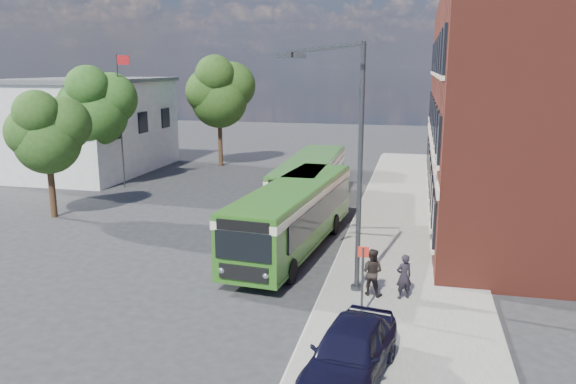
% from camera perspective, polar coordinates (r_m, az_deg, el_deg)
% --- Properties ---
extents(ground, '(120.00, 120.00, 0.00)m').
position_cam_1_polar(ground, '(24.06, -5.01, -7.30)').
color(ground, '#27272A').
rests_on(ground, ground).
extents(pavement, '(6.00, 48.00, 0.15)m').
position_cam_1_polar(pavement, '(30.57, 12.37, -3.05)').
color(pavement, gray).
rests_on(pavement, ground).
extents(kerb_line, '(0.12, 48.00, 0.01)m').
position_cam_1_polar(kerb_line, '(30.75, 6.67, -2.87)').
color(kerb_line, beige).
rests_on(kerb_line, ground).
extents(brick_office, '(12.10, 26.00, 14.20)m').
position_cam_1_polar(brick_office, '(34.20, 25.00, 9.44)').
color(brick_office, maroon).
rests_on(brick_office, ground).
extents(white_building, '(9.40, 13.40, 7.30)m').
position_cam_1_polar(white_building, '(47.01, -19.46, 6.39)').
color(white_building, beige).
rests_on(white_building, ground).
extents(flagpole, '(0.95, 0.10, 9.00)m').
position_cam_1_polar(flagpole, '(39.77, -16.62, 7.43)').
color(flagpole, '#333538').
rests_on(flagpole, ground).
extents(street_lamp, '(2.96, 2.38, 9.00)m').
position_cam_1_polar(street_lamp, '(19.90, 6.29, 2.75)').
color(street_lamp, '#333538').
rests_on(street_lamp, ground).
extents(bus_stop_sign, '(0.35, 0.08, 2.52)m').
position_cam_1_polar(bus_stop_sign, '(18.58, 7.58, -8.52)').
color(bus_stop_sign, '#333538').
rests_on(bus_stop_sign, ground).
extents(bus_front, '(3.67, 11.89, 3.02)m').
position_cam_1_polar(bus_front, '(25.26, 0.56, -1.92)').
color(bus_front, '#2B611A').
rests_on(bus_front, ground).
extents(bus_rear, '(2.74, 11.87, 3.02)m').
position_cam_1_polar(bus_rear, '(32.47, 2.29, 1.35)').
color(bus_rear, '#336523').
rests_on(bus_rear, ground).
extents(parked_car, '(2.55, 4.77, 1.54)m').
position_cam_1_polar(parked_car, '(15.28, 6.33, -15.80)').
color(parked_car, black).
rests_on(parked_car, pavement).
extents(pedestrian_a, '(0.71, 0.63, 1.63)m').
position_cam_1_polar(pedestrian_a, '(20.35, 11.69, -8.41)').
color(pedestrian_a, black).
rests_on(pedestrian_a, pavement).
extents(pedestrian_b, '(0.98, 0.85, 1.73)m').
position_cam_1_polar(pedestrian_b, '(20.44, 8.51, -8.04)').
color(pedestrian_b, black).
rests_on(pedestrian_b, pavement).
extents(tree_left, '(4.16, 3.95, 7.02)m').
position_cam_1_polar(tree_left, '(32.97, -23.29, 5.65)').
color(tree_left, '#342113').
rests_on(tree_left, ground).
extents(tree_mid, '(4.91, 4.67, 8.30)m').
position_cam_1_polar(tree_mid, '(40.33, -18.91, 8.33)').
color(tree_mid, '#342113').
rests_on(tree_mid, ground).
extents(tree_right, '(5.40, 5.14, 9.13)m').
position_cam_1_polar(tree_right, '(47.03, -6.96, 10.11)').
color(tree_right, '#342113').
rests_on(tree_right, ground).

